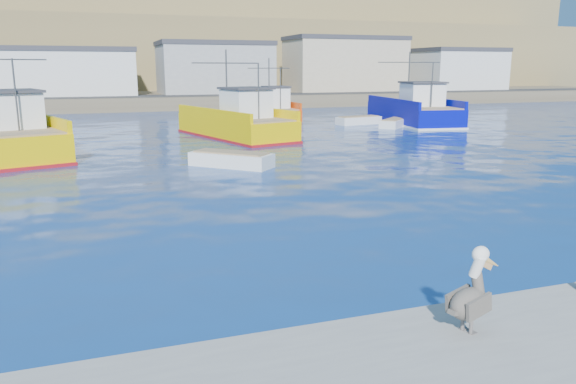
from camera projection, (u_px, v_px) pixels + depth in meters
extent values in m
plane|color=navy|center=(381.00, 275.00, 14.45)|extent=(260.00, 260.00, 0.00)
cube|color=brown|center=(139.00, 99.00, 80.60)|extent=(160.00, 30.00, 1.60)
cube|color=brown|center=(126.00, 63.00, 103.42)|extent=(180.00, 40.00, 14.00)
cube|color=brown|center=(118.00, 40.00, 120.75)|extent=(200.00, 40.00, 24.00)
cube|color=#2D2D2D|center=(147.00, 96.00, 70.28)|extent=(150.00, 5.00, 0.10)
cube|color=silver|center=(61.00, 74.00, 72.00)|extent=(18.00, 11.00, 5.50)
cube|color=#333338|center=(59.00, 50.00, 71.33)|extent=(18.36, 11.22, 0.60)
cube|color=gray|center=(214.00, 70.00, 78.34)|extent=(15.00, 10.00, 6.50)
cube|color=#333338|center=(214.00, 44.00, 77.56)|extent=(15.30, 10.20, 0.60)
cube|color=tan|center=(345.00, 66.00, 84.68)|extent=(17.00, 9.00, 7.50)
cube|color=#333338|center=(345.00, 38.00, 83.80)|extent=(17.34, 9.18, 0.60)
cube|color=silver|center=(456.00, 71.00, 91.29)|extent=(13.00, 10.00, 6.00)
cube|color=#333338|center=(458.00, 50.00, 90.57)|extent=(13.26, 10.20, 0.60)
cube|color=#E0B600|center=(7.00, 141.00, 34.23)|extent=(8.00, 13.71, 1.69)
cube|color=#E0B600|center=(41.00, 119.00, 35.15)|extent=(4.02, 12.26, 0.70)
cube|color=maroon|center=(8.00, 153.00, 34.40)|extent=(8.16, 13.99, 0.25)
cube|color=#8C7251|center=(5.00, 126.00, 34.03)|extent=(7.51, 13.11, 0.10)
cube|color=white|center=(10.00, 110.00, 32.27)|extent=(3.86, 4.01, 2.00)
cube|color=#333338|center=(8.00, 91.00, 32.03)|extent=(4.19, 4.44, 0.15)
cylinder|color=#4C4C4C|center=(16.00, 96.00, 30.54)|extent=(0.13, 0.13, 4.00)
cube|color=#E0B600|center=(235.00, 127.00, 42.72)|extent=(6.96, 12.39, 1.53)
cube|color=#E0B600|center=(256.00, 111.00, 43.52)|extent=(3.21, 11.18, 0.70)
cube|color=#E0B600|center=(212.00, 113.00, 41.43)|extent=(3.21, 11.18, 0.70)
cube|color=maroon|center=(235.00, 136.00, 42.87)|extent=(7.09, 12.64, 0.25)
cube|color=#8C7251|center=(235.00, 116.00, 42.54)|extent=(6.52, 11.85, 0.10)
cube|color=white|center=(246.00, 104.00, 40.89)|extent=(3.50, 3.57, 2.00)
cube|color=#333338|center=(246.00, 88.00, 40.65)|extent=(3.79, 3.96, 0.15)
cylinder|color=#4C4C4C|center=(227.00, 83.00, 42.95)|extent=(0.15, 0.15, 5.00)
cylinder|color=#4C4C4C|center=(259.00, 92.00, 39.27)|extent=(0.12, 0.12, 4.00)
cylinder|color=#4C4C4C|center=(226.00, 63.00, 42.62)|extent=(5.50, 1.55, 0.08)
cube|color=#010691|center=(412.00, 114.00, 53.38)|extent=(6.25, 13.35, 1.67)
cube|color=#010691|center=(434.00, 101.00, 53.53)|extent=(2.03, 12.51, 0.70)
cube|color=#010691|center=(392.00, 102.00, 52.72)|extent=(2.03, 12.51, 0.70)
cube|color=silver|center=(412.00, 123.00, 53.56)|extent=(6.37, 13.62, 0.25)
cube|color=#8C7251|center=(413.00, 105.00, 53.19)|extent=(5.82, 12.80, 0.10)
cube|color=white|center=(422.00, 95.00, 51.12)|extent=(3.57, 3.62, 2.00)
cube|color=#333338|center=(423.00, 82.00, 50.88)|extent=(3.84, 4.03, 0.15)
cylinder|color=#4C4C4C|center=(409.00, 78.00, 53.89)|extent=(0.14, 0.14, 5.00)
cylinder|color=#4C4C4C|center=(432.00, 85.00, 49.08)|extent=(0.11, 0.11, 4.00)
cylinder|color=#4C4C4C|center=(409.00, 62.00, 53.56)|extent=(6.25, 0.96, 0.08)
cube|color=#CE3B08|center=(272.00, 114.00, 57.53)|extent=(3.43, 8.66, 1.12)
cube|color=#CE3B08|center=(286.00, 104.00, 57.85)|extent=(0.40, 8.41, 0.70)
cube|color=#CE3B08|center=(258.00, 105.00, 56.81)|extent=(0.40, 8.41, 0.70)
cube|color=#8C7251|center=(272.00, 108.00, 57.40)|extent=(3.16, 8.31, 0.10)
cube|color=white|center=(276.00, 98.00, 55.99)|extent=(2.30, 2.20, 2.00)
cube|color=#333338|center=(276.00, 87.00, 55.75)|extent=(2.47, 2.46, 0.15)
cylinder|color=#4C4C4C|center=(269.00, 83.00, 57.65)|extent=(0.12, 0.12, 5.00)
cylinder|color=#4C4C4C|center=(280.00, 89.00, 54.62)|extent=(0.10, 0.10, 4.00)
cylinder|color=#4C4C4C|center=(269.00, 68.00, 57.32)|extent=(4.51, 0.19, 0.08)
cube|color=silver|center=(231.00, 161.00, 30.11)|extent=(4.32, 4.27, 0.90)
cube|color=#8C7251|center=(231.00, 152.00, 30.01)|extent=(3.77, 3.72, 0.09)
cube|color=silver|center=(394.00, 124.00, 49.89)|extent=(4.08, 4.01, 0.85)
cube|color=#8C7251|center=(394.00, 119.00, 49.79)|extent=(3.56, 3.49, 0.08)
cube|color=silver|center=(359.00, 121.00, 52.35)|extent=(4.49, 2.27, 0.86)
cube|color=#8C7251|center=(359.00, 116.00, 52.25)|extent=(4.01, 1.87, 0.09)
cylinder|color=#595451|center=(471.00, 326.00, 10.14)|extent=(0.08, 0.08, 0.30)
cube|color=#595451|center=(472.00, 333.00, 10.20)|extent=(0.18, 0.16, 0.02)
cylinder|color=#595451|center=(462.00, 322.00, 10.30)|extent=(0.08, 0.08, 0.30)
cube|color=#595451|center=(464.00, 329.00, 10.36)|extent=(0.18, 0.16, 0.02)
ellipsoid|color=#38332D|center=(469.00, 304.00, 10.15)|extent=(0.98, 0.72, 0.60)
cube|color=#38332D|center=(479.00, 307.00, 9.94)|extent=(0.67, 0.24, 0.44)
cube|color=#38332D|center=(458.00, 298.00, 10.31)|extent=(0.67, 0.24, 0.44)
cube|color=#38332D|center=(455.00, 312.00, 9.95)|extent=(0.26, 0.22, 0.13)
cylinder|color=#38332D|center=(478.00, 284.00, 10.19)|extent=(0.28, 0.35, 0.47)
cylinder|color=white|center=(477.00, 266.00, 10.08)|extent=(0.26, 0.35, 0.45)
ellipsoid|color=white|center=(481.00, 254.00, 10.07)|extent=(0.41, 0.35, 0.30)
cone|color=gold|center=(489.00, 261.00, 10.26)|extent=(0.62, 0.30, 0.41)
cube|color=tan|center=(485.00, 265.00, 10.21)|extent=(0.37, 0.15, 0.26)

